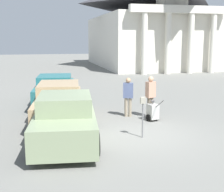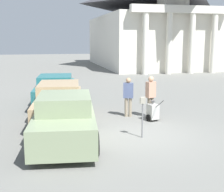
{
  "view_description": "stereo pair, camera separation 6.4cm",
  "coord_description": "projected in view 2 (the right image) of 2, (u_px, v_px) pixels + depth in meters",
  "views": [
    {
      "loc": [
        -3.28,
        -9.95,
        3.3
      ],
      "look_at": [
        -0.54,
        1.71,
        1.1
      ],
      "focal_mm": 50.0,
      "sensor_mm": 36.0,
      "label": 1
    },
    {
      "loc": [
        -3.22,
        -9.96,
        3.3
      ],
      "look_at": [
        -0.54,
        1.71,
        1.1
      ],
      "focal_mm": 50.0,
      "sensor_mm": 36.0,
      "label": 2
    }
  ],
  "objects": [
    {
      "name": "parked_car_teal",
      "position": [
        56.0,
        90.0,
        16.01
      ],
      "size": [
        2.4,
        5.02,
        1.49
      ],
      "rotation": [
        0.0,
        0.0,
        -0.12
      ],
      "color": "#23666B",
      "rests_on": "ground_plane"
    },
    {
      "name": "person_worker",
      "position": [
        128.0,
        95.0,
        13.29
      ],
      "size": [
        0.47,
        0.35,
        1.68
      ],
      "rotation": [
        0.0,
        0.0,
        2.8
      ],
      "color": "gray",
      "rests_on": "ground_plane"
    },
    {
      "name": "person_supervisor",
      "position": [
        151.0,
        94.0,
        13.19
      ],
      "size": [
        0.47,
        0.38,
        1.76
      ],
      "rotation": [
        0.0,
        0.0,
        3.58
      ],
      "color": "#665B4C",
      "rests_on": "ground_plane"
    },
    {
      "name": "parked_car_sage",
      "position": [
        65.0,
        119.0,
        10.14
      ],
      "size": [
        2.4,
        5.02,
        1.57
      ],
      "rotation": [
        0.0,
        0.0,
        -0.12
      ],
      "color": "gray",
      "rests_on": "ground_plane"
    },
    {
      "name": "equipment_cart",
      "position": [
        153.0,
        111.0,
        12.69
      ],
      "size": [
        0.52,
        1.0,
        1.0
      ],
      "rotation": [
        0.0,
        0.0,
        0.21
      ],
      "color": "#B2B2AD",
      "rests_on": "ground_plane"
    },
    {
      "name": "parking_meter",
      "position": [
        143.0,
        110.0,
        10.41
      ],
      "size": [
        0.18,
        0.09,
        1.4
      ],
      "color": "slate",
      "rests_on": "ground_plane"
    },
    {
      "name": "church",
      "position": [
        149.0,
        22.0,
        37.66
      ],
      "size": [
        11.91,
        18.75,
        23.04
      ],
      "color": "silver",
      "rests_on": "ground_plane"
    },
    {
      "name": "ground_plane",
      "position": [
        138.0,
        135.0,
        10.85
      ],
      "size": [
        120.0,
        120.0,
        0.0
      ],
      "primitive_type": "plane",
      "color": "slate"
    },
    {
      "name": "parked_car_tan",
      "position": [
        60.0,
        102.0,
        12.91
      ],
      "size": [
        2.4,
        5.4,
        1.54
      ],
      "rotation": [
        0.0,
        0.0,
        -0.12
      ],
      "color": "tan",
      "rests_on": "ground_plane"
    }
  ]
}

